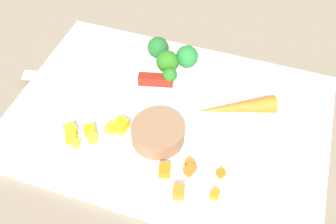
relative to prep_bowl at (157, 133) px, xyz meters
The scene contains 22 objects.
ground_plane 0.06m from the prep_bowl, 88.50° to the left, with size 4.00×4.00×0.00m, color #7F6E5C.
cutting_board 0.06m from the prep_bowl, 88.50° to the left, with size 0.55×0.38×0.01m, color white.
prep_bowl is the anchor object (origin of this frame).
chef_knife 0.15m from the prep_bowl, 133.89° to the left, with size 0.28×0.09×0.02m.
whole_carrot 0.15m from the prep_bowl, 40.29° to the left, with size 0.03×0.03×0.14m, color orange.
carrot_dice_0 0.11m from the prep_bowl, 53.54° to the right, with size 0.02×0.02×0.02m, color orange.
carrot_dice_1 0.12m from the prep_bowl, 16.65° to the right, with size 0.01×0.01×0.01m, color orange.
carrot_dice_2 0.08m from the prep_bowl, 32.77° to the right, with size 0.01×0.02×0.01m, color orange.
carrot_dice_3 0.07m from the prep_bowl, 60.83° to the right, with size 0.02×0.02×0.02m, color orange.
carrot_dice_4 0.07m from the prep_bowl, 25.04° to the right, with size 0.01×0.01×0.01m, color orange.
carrot_dice_5 0.14m from the prep_bowl, 31.92° to the right, with size 0.02×0.01×0.01m, color orange.
pepper_dice_0 0.08m from the prep_bowl, behind, with size 0.02×0.02×0.01m, color yellow.
pepper_dice_1 0.06m from the prep_bowl, behind, with size 0.02×0.02×0.02m, color yellow.
pepper_dice_2 0.11m from the prep_bowl, 167.32° to the right, with size 0.02×0.02×0.01m, color yellow.
pepper_dice_3 0.11m from the prep_bowl, 158.94° to the right, with size 0.01×0.02×0.01m, color yellow.
pepper_dice_4 0.14m from the prep_bowl, 160.19° to the right, with size 0.02×0.02×0.01m, color yellow.
pepper_dice_5 0.13m from the prep_bowl, 154.77° to the right, with size 0.01×0.01×0.01m, color yellow.
pepper_dice_6 0.15m from the prep_bowl, 166.67° to the right, with size 0.02×0.02×0.01m, color yellow.
broccoli_floret_0 0.13m from the prep_bowl, 99.39° to the left, with size 0.03×0.03×0.03m.
broccoli_floret_1 0.20m from the prep_bowl, 109.16° to the left, with size 0.04×0.04×0.04m.
broccoli_floret_2 0.16m from the prep_bowl, 102.72° to the left, with size 0.04×0.04×0.05m.
broccoli_floret_3 0.18m from the prep_bowl, 91.29° to the left, with size 0.04×0.04×0.05m.
Camera 1 is at (0.14, -0.40, 0.54)m, focal length 41.54 mm.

